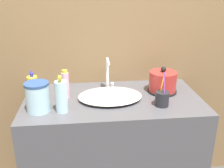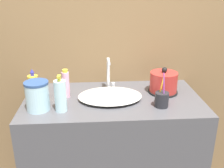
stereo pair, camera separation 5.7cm
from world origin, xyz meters
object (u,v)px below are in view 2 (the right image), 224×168
at_px(water_pitcher, 37,96).
at_px(mouthwash_bottle, 66,84).
at_px(electric_kettle, 163,83).
at_px(lotion_bottle, 60,96).
at_px(toothbrush_cup, 162,99).
at_px(faucet, 109,72).
at_px(shampoo_bottle, 34,88).

bearing_deg(water_pitcher, mouthwash_bottle, 50.03).
xyz_separation_m(electric_kettle, lotion_bottle, (-0.66, -0.23, 0.03)).
distance_m(toothbrush_cup, mouthwash_bottle, 0.62).
relative_size(toothbrush_cup, lotion_bottle, 0.99).
relative_size(electric_kettle, mouthwash_bottle, 1.05).
bearing_deg(water_pitcher, faucet, 34.24).
xyz_separation_m(electric_kettle, shampoo_bottle, (-0.85, -0.07, 0.02)).
bearing_deg(faucet, mouthwash_bottle, -157.34).
xyz_separation_m(faucet, water_pitcher, (-0.44, -0.30, -0.03)).
bearing_deg(electric_kettle, toothbrush_cup, -106.63).
height_order(toothbrush_cup, lotion_bottle, lotion_bottle).
xyz_separation_m(mouthwash_bottle, water_pitcher, (-0.15, -0.18, -0.00)).
xyz_separation_m(faucet, lotion_bottle, (-0.30, -0.32, -0.03)).
bearing_deg(electric_kettle, faucet, 165.29).
height_order(lotion_bottle, mouthwash_bottle, lotion_bottle).
xyz_separation_m(faucet, mouthwash_bottle, (-0.29, -0.12, -0.03)).
bearing_deg(water_pitcher, toothbrush_cup, -0.79).
distance_m(electric_kettle, toothbrush_cup, 0.22).
bearing_deg(toothbrush_cup, mouthwash_bottle, 162.40).
xyz_separation_m(toothbrush_cup, lotion_bottle, (-0.60, -0.02, 0.05)).
bearing_deg(faucet, shampoo_bottle, -161.42).
height_order(toothbrush_cup, water_pitcher, toothbrush_cup).
bearing_deg(shampoo_bottle, mouthwash_bottle, 12.22).
height_order(faucet, water_pitcher, faucet).
distance_m(faucet, electric_kettle, 0.38).
relative_size(shampoo_bottle, mouthwash_bottle, 1.12).
xyz_separation_m(lotion_bottle, shampoo_bottle, (-0.19, 0.16, -0.01)).
bearing_deg(mouthwash_bottle, shampoo_bottle, -167.78).
bearing_deg(toothbrush_cup, shampoo_bottle, 169.58).
relative_size(electric_kettle, shampoo_bottle, 0.94).
xyz_separation_m(faucet, toothbrush_cup, (0.30, -0.31, -0.07)).
bearing_deg(shampoo_bottle, water_pitcher, -70.25).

